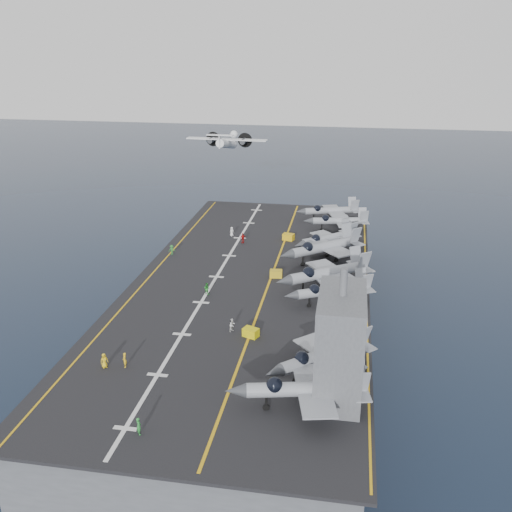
% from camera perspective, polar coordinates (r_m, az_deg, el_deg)
% --- Properties ---
extents(ground, '(500.00, 500.00, 0.00)m').
position_cam_1_polar(ground, '(98.43, -0.39, -7.91)').
color(ground, '#142135').
rests_on(ground, ground).
extents(hull, '(36.00, 90.00, 10.00)m').
position_cam_1_polar(hull, '(96.12, -0.40, -5.30)').
color(hull, '#56595E').
rests_on(hull, ground).
extents(flight_deck, '(38.00, 92.00, 0.40)m').
position_cam_1_polar(flight_deck, '(93.94, -0.41, -2.45)').
color(flight_deck, black).
rests_on(flight_deck, hull).
extents(foul_line, '(0.35, 90.00, 0.02)m').
position_cam_1_polar(foul_line, '(93.42, 1.40, -2.45)').
color(foul_line, gold).
rests_on(foul_line, flight_deck).
extents(landing_centerline, '(0.50, 90.00, 0.02)m').
position_cam_1_polar(landing_centerline, '(95.01, -3.98, -2.09)').
color(landing_centerline, silver).
rests_on(landing_centerline, flight_deck).
extents(deck_edge_port, '(0.25, 90.00, 0.02)m').
position_cam_1_polar(deck_edge_port, '(98.04, -10.25, -1.64)').
color(deck_edge_port, gold).
rests_on(deck_edge_port, flight_deck).
extents(deck_edge_stbd, '(0.25, 90.00, 0.02)m').
position_cam_1_polar(deck_edge_stbd, '(92.69, 10.94, -3.05)').
color(deck_edge_stbd, gold).
rests_on(deck_edge_stbd, flight_deck).
extents(island_superstructure, '(5.00, 10.00, 15.00)m').
position_cam_1_polar(island_superstructure, '(62.35, 8.45, -7.64)').
color(island_superstructure, '#56595E').
rests_on(island_superstructure, flight_deck).
extents(fighter_jet_0, '(16.88, 13.02, 5.24)m').
position_cam_1_polar(fighter_jet_0, '(61.89, 5.03, -12.99)').
color(fighter_jet_0, '#9DA4AE').
rests_on(fighter_jet_0, flight_deck).
extents(fighter_jet_1, '(17.30, 17.02, 5.06)m').
position_cam_1_polar(fighter_jet_1, '(68.23, 6.77, -9.66)').
color(fighter_jet_1, '#9AA4AB').
rests_on(fighter_jet_1, flight_deck).
extents(fighter_jet_3, '(16.13, 14.05, 4.70)m').
position_cam_1_polar(fighter_jet_3, '(85.19, 7.73, -3.33)').
color(fighter_jet_3, gray).
rests_on(fighter_jet_3, flight_deck).
extents(fighter_jet_4, '(19.54, 18.21, 5.65)m').
position_cam_1_polar(fighter_jet_4, '(90.25, 7.24, -1.56)').
color(fighter_jet_4, gray).
rests_on(fighter_jet_4, flight_deck).
extents(fighter_jet_5, '(19.51, 18.80, 5.67)m').
position_cam_1_polar(fighter_jet_5, '(101.21, 6.86, 0.99)').
color(fighter_jet_5, '#969FA7').
rests_on(fighter_jet_5, flight_deck).
extents(fighter_jet_6, '(16.59, 16.32, 4.85)m').
position_cam_1_polar(fighter_jet_6, '(106.91, 7.29, 1.84)').
color(fighter_jet_6, '#949BA2').
rests_on(fighter_jet_6, flight_deck).
extents(fighter_jet_7, '(14.64, 11.14, 4.59)m').
position_cam_1_polar(fighter_jet_7, '(118.13, 8.37, 3.57)').
color(fighter_jet_7, '#99A1AA').
rests_on(fighter_jet_7, flight_deck).
extents(fighter_jet_8, '(15.75, 12.71, 4.75)m').
position_cam_1_polar(fighter_jet_8, '(124.82, 7.51, 4.60)').
color(fighter_jet_8, '#8D969C').
rests_on(fighter_jet_8, flight_deck).
extents(tow_cart_a, '(2.33, 1.95, 1.20)m').
position_cam_1_polar(tow_cart_a, '(76.27, -0.52, -7.65)').
color(tow_cart_a, '#D6C60A').
rests_on(tow_cart_a, flight_deck).
extents(tow_cart_b, '(2.16, 1.51, 1.22)m').
position_cam_1_polar(tow_cart_b, '(94.55, 2.01, -1.77)').
color(tow_cart_b, gold).
rests_on(tow_cart_b, flight_deck).
extents(tow_cart_c, '(2.44, 1.93, 1.28)m').
position_cam_1_polar(tow_cart_c, '(112.10, 3.26, 1.92)').
color(tow_cart_c, gold).
rests_on(tow_cart_c, flight_deck).
extents(crew_0, '(1.33, 1.30, 1.86)m').
position_cam_1_polar(crew_0, '(71.85, -14.94, -10.07)').
color(crew_0, yellow).
rests_on(crew_0, flight_deck).
extents(crew_1, '(1.15, 1.34, 1.88)m').
position_cam_1_polar(crew_1, '(71.36, -13.00, -10.10)').
color(crew_1, yellow).
rests_on(crew_1, flight_deck).
extents(crew_2, '(1.29, 1.04, 1.86)m').
position_cam_1_polar(crew_2, '(88.50, -4.95, -3.27)').
color(crew_2, '#278B2D').
rests_on(crew_2, flight_deck).
extents(crew_3, '(1.27, 1.03, 1.83)m').
position_cam_1_polar(crew_3, '(105.35, -8.41, 0.62)').
color(crew_3, '#277F2F').
rests_on(crew_3, flight_deck).
extents(crew_4, '(1.46, 1.40, 2.04)m').
position_cam_1_polar(crew_4, '(110.11, -1.33, 1.80)').
color(crew_4, '#A70B0B').
rests_on(crew_4, flight_deck).
extents(crew_5, '(1.28, 1.35, 1.88)m').
position_cam_1_polar(crew_5, '(114.27, -2.44, 2.47)').
color(crew_5, white).
rests_on(crew_5, flight_deck).
extents(crew_6, '(1.31, 1.38, 1.91)m').
position_cam_1_polar(crew_6, '(60.39, -11.65, -16.31)').
color(crew_6, '#268C33').
rests_on(crew_6, flight_deck).
extents(crew_7, '(1.21, 1.35, 1.88)m').
position_cam_1_polar(crew_7, '(77.45, -2.39, -6.91)').
color(crew_7, silver).
rests_on(crew_7, flight_deck).
extents(transport_plane, '(20.87, 14.68, 4.80)m').
position_cam_1_polar(transport_plane, '(144.56, -2.94, 11.12)').
color(transport_plane, silver).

